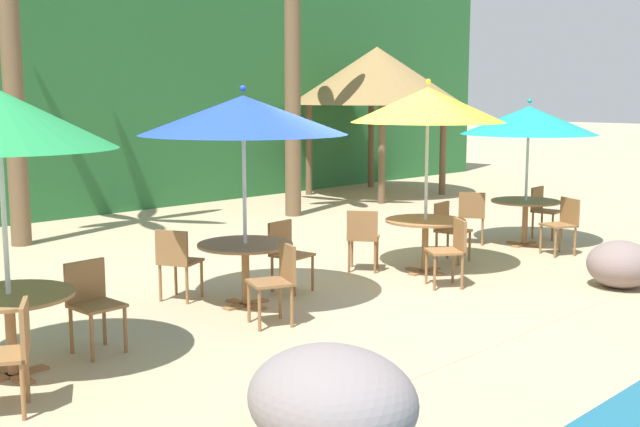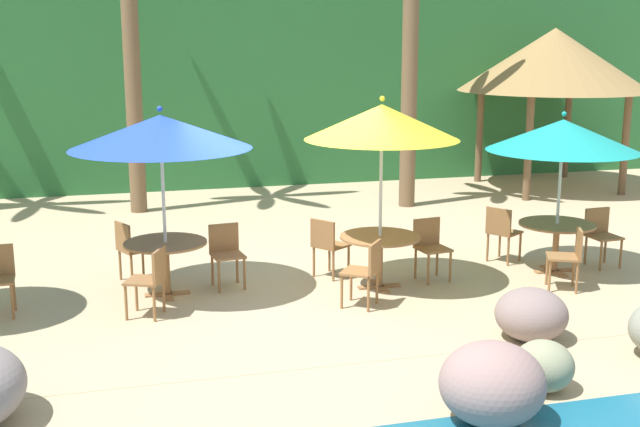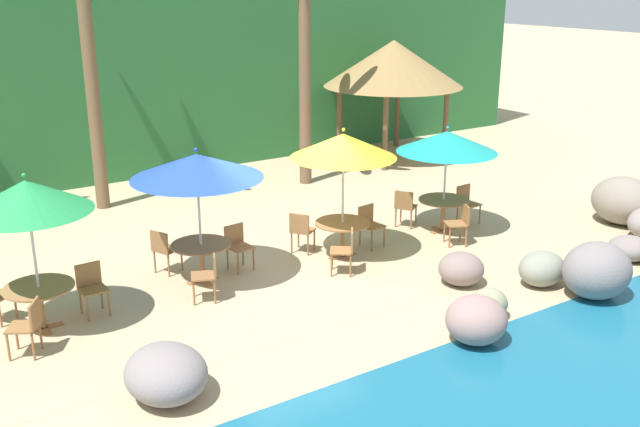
% 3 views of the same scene
% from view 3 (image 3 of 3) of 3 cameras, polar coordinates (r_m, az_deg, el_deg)
% --- Properties ---
extents(ground_plane, '(120.00, 120.00, 0.00)m').
position_cam_3_polar(ground_plane, '(14.14, -2.89, -4.31)').
color(ground_plane, tan).
extents(terrace_deck, '(18.00, 5.20, 0.01)m').
position_cam_3_polar(terrace_deck, '(14.14, -2.89, -4.30)').
color(terrace_deck, tan).
rests_on(terrace_deck, ground).
extents(foliage_backdrop, '(28.00, 2.40, 6.00)m').
position_cam_3_polar(foliage_backdrop, '(21.47, -15.57, 11.10)').
color(foliage_backdrop, '#286633').
rests_on(foliage_backdrop, ground).
extents(rock_seawall, '(17.30, 3.55, 1.09)m').
position_cam_3_polar(rock_seawall, '(12.74, 11.56, -5.27)').
color(rock_seawall, gray).
rests_on(rock_seawall, ground).
extents(umbrella_green, '(1.95, 1.95, 2.59)m').
position_cam_3_polar(umbrella_green, '(11.85, -22.00, 1.27)').
color(umbrella_green, silver).
rests_on(umbrella_green, ground).
extents(dining_table_green, '(1.10, 1.10, 0.74)m').
position_cam_3_polar(dining_table_green, '(12.38, -21.13, -5.89)').
color(dining_table_green, olive).
rests_on(dining_table_green, ground).
extents(chair_green_seaward, '(0.43, 0.44, 0.87)m').
position_cam_3_polar(chair_green_seaward, '(12.69, -17.48, -5.38)').
color(chair_green_seaward, olive).
rests_on(chair_green_seaward, ground).
extents(chair_green_left, '(0.58, 0.58, 0.87)m').
position_cam_3_polar(chair_green_left, '(11.66, -21.87, -8.03)').
color(chair_green_left, olive).
rests_on(chair_green_left, ground).
extents(umbrella_blue, '(2.36, 2.36, 2.54)m').
position_cam_3_polar(umbrella_blue, '(13.01, -9.64, 3.67)').
color(umbrella_blue, silver).
rests_on(umbrella_blue, ground).
extents(dining_table_blue, '(1.10, 1.10, 0.74)m').
position_cam_3_polar(dining_table_blue, '(13.49, -9.29, -2.86)').
color(dining_table_blue, olive).
rests_on(dining_table_blue, ground).
extents(chair_blue_seaward, '(0.47, 0.48, 0.87)m').
position_cam_3_polar(chair_blue_seaward, '(14.02, -6.50, -2.36)').
color(chair_blue_seaward, olive).
rests_on(chair_blue_seaward, ground).
extents(chair_blue_inland, '(0.56, 0.56, 0.87)m').
position_cam_3_polar(chair_blue_inland, '(14.01, -12.13, -2.67)').
color(chair_blue_inland, olive).
rests_on(chair_blue_inland, ground).
extents(chair_blue_left, '(0.56, 0.55, 0.87)m').
position_cam_3_polar(chair_blue_left, '(12.74, -8.73, -4.62)').
color(chair_blue_left, olive).
rests_on(chair_blue_left, ground).
extents(umbrella_yellow, '(2.08, 2.08, 2.64)m').
position_cam_3_polar(umbrella_yellow, '(14.00, 1.84, 5.33)').
color(umbrella_yellow, silver).
rests_on(umbrella_yellow, ground).
extents(dining_table_yellow, '(1.10, 1.10, 0.74)m').
position_cam_3_polar(dining_table_yellow, '(14.47, 1.77, -1.16)').
color(dining_table_yellow, olive).
rests_on(dining_table_yellow, ground).
extents(chair_yellow_seaward, '(0.48, 0.48, 0.87)m').
position_cam_3_polar(chair_yellow_seaward, '(15.13, 3.88, -0.73)').
color(chair_yellow_seaward, olive).
rests_on(chair_yellow_seaward, ground).
extents(chair_yellow_inland, '(0.59, 0.59, 0.87)m').
position_cam_3_polar(chair_yellow_inland, '(14.71, -1.48, -1.25)').
color(chair_yellow_inland, olive).
rests_on(chair_yellow_inland, ground).
extents(chair_yellow_left, '(0.59, 0.59, 0.87)m').
position_cam_3_polar(chair_yellow_left, '(13.70, 2.06, -2.74)').
color(chair_yellow_left, olive).
rests_on(chair_yellow_left, ground).
extents(umbrella_teal, '(2.16, 2.16, 2.37)m').
position_cam_3_polar(umbrella_teal, '(15.80, 9.92, 5.56)').
color(umbrella_teal, silver).
rests_on(umbrella_teal, ground).
extents(dining_table_teal, '(1.10, 1.10, 0.74)m').
position_cam_3_polar(dining_table_teal, '(16.16, 9.66, 0.68)').
color(dining_table_teal, olive).
rests_on(dining_table_teal, ground).
extents(chair_teal_seaward, '(0.45, 0.46, 0.87)m').
position_cam_3_polar(chair_teal_seaward, '(16.86, 11.39, 0.95)').
color(chair_teal_seaward, olive).
rests_on(chair_teal_seaward, ground).
extents(chair_teal_inland, '(0.59, 0.58, 0.87)m').
position_cam_3_polar(chair_teal_inland, '(16.33, 6.68, 0.63)').
color(chair_teal_inland, olive).
rests_on(chair_teal_inland, ground).
extents(chair_teal_left, '(0.56, 0.56, 0.87)m').
position_cam_3_polar(chair_teal_left, '(15.46, 10.92, -0.60)').
color(chair_teal_left, olive).
rests_on(chair_teal_left, ground).
extents(palm_tree_second, '(3.38, 3.23, 6.93)m').
position_cam_3_polar(palm_tree_second, '(17.78, -17.95, 14.71)').
color(palm_tree_second, brown).
rests_on(palm_tree_second, ground).
extents(palm_tree_third, '(2.91, 2.82, 6.08)m').
position_cam_3_polar(palm_tree_third, '(19.23, -1.25, 14.07)').
color(palm_tree_third, brown).
rests_on(palm_tree_third, ground).
extents(palapa_hut, '(4.22, 4.22, 3.57)m').
position_cam_3_polar(palapa_hut, '(22.40, 5.77, 11.59)').
color(palapa_hut, brown).
rests_on(palapa_hut, ground).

